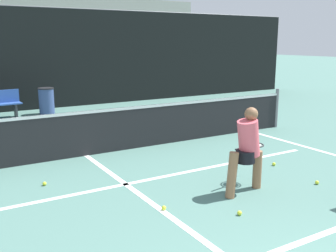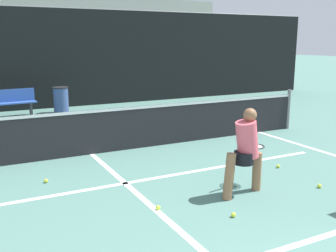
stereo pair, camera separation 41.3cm
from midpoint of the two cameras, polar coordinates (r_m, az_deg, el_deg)
court_service_line at (r=6.70m, az=-7.94°, el=-8.38°), size 8.25×0.10×0.01m
court_center_mark at (r=6.33m, az=-6.36°, el=-9.62°), size 0.10×4.80×0.01m
court_sideline_right at (r=9.05m, az=20.62°, el=-3.59°), size 0.10×5.80×0.01m
net at (r=8.33m, az=-13.34°, el=-0.85°), size 11.09×0.09×1.07m
fence_back at (r=14.37m, az=-21.48°, el=8.97°), size 24.00×0.06×3.49m
player_practicing at (r=6.20m, az=9.58°, el=-3.12°), size 1.07×0.67×1.36m
tennis_ball_scattered_2 at (r=5.69m, az=-2.73°, el=-11.81°), size 0.07×0.07×0.07m
tennis_ball_scattered_3 at (r=5.59m, az=8.21°, el=-12.41°), size 0.07×0.07×0.07m
tennis_ball_scattered_4 at (r=7.02m, az=19.24°, el=-7.76°), size 0.07×0.07×0.07m
tennis_ball_scattered_5 at (r=7.80m, az=13.66°, el=-5.40°), size 0.07×0.07×0.07m
tennis_ball_scattered_6 at (r=6.96m, az=-19.15°, el=-7.93°), size 0.07×0.07×0.07m
trash_bin at (r=13.54m, az=-18.07°, el=3.49°), size 0.51×0.51×0.86m
parked_car at (r=16.72m, az=-20.03°, el=5.45°), size 1.79×4.03×1.39m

